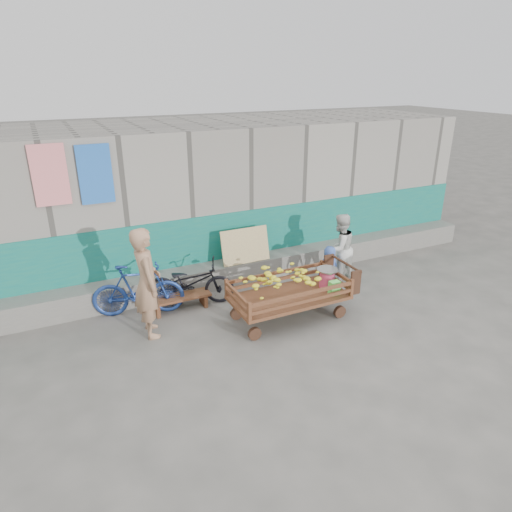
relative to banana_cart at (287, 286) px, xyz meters
name	(u,v)px	position (x,y,z in m)	size (l,w,h in m)	color
ground	(286,339)	(-0.32, -0.57, -0.63)	(80.00, 80.00, 0.00)	#52504B
building_wall	(199,194)	(-0.33, 3.48, 0.84)	(12.00, 3.50, 3.00)	gray
banana_cart	(287,286)	(0.00, 0.00, 0.00)	(2.17, 0.99, 0.92)	#5B3019
bench	(180,300)	(-1.56, 1.12, -0.43)	(1.10, 0.33, 0.27)	#5B3019
vendor_man	(147,283)	(-2.23, 0.57, 0.29)	(0.67, 0.44, 1.83)	#A97D5D
woman	(339,248)	(1.72, 0.91, 0.09)	(0.69, 0.54, 1.42)	silver
child	(329,267)	(1.38, 0.76, -0.20)	(0.42, 0.27, 0.86)	#4060B7
bicycle_dark	(190,282)	(-1.30, 1.28, -0.21)	(0.56, 1.60, 0.84)	black
bicycle_blue	(138,290)	(-2.25, 1.28, -0.15)	(0.45, 1.58, 0.95)	navy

